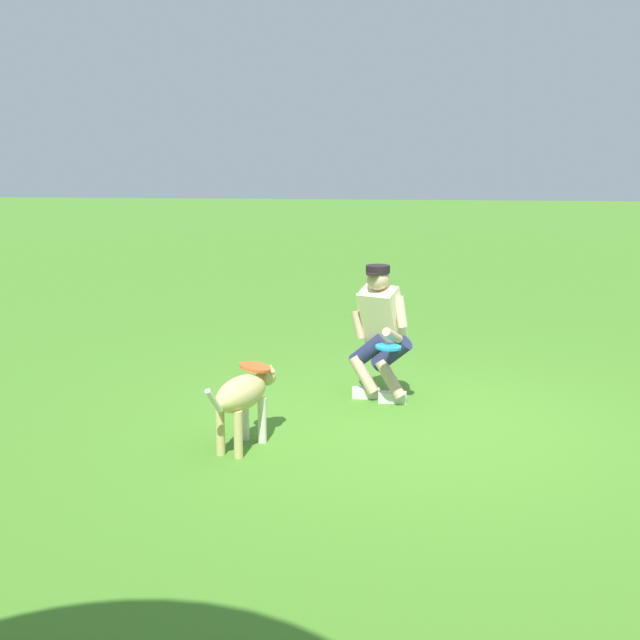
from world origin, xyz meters
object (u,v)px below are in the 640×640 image
(dog, at_px, (244,395))
(frisbee_flying, at_px, (255,367))
(person, at_px, (380,328))
(frisbee_held, at_px, (388,347))

(dog, bearing_deg, frisbee_flying, 3.89)
(person, relative_size, dog, 1.28)
(frisbee_flying, distance_m, frisbee_held, 1.32)
(frisbee_flying, height_order, frisbee_held, frisbee_flying)
(dog, distance_m, frisbee_held, 1.50)
(dog, xyz_separation_m, frisbee_held, (-1.12, -0.98, 0.18))
(dog, distance_m, frisbee_flying, 0.27)
(frisbee_flying, bearing_deg, dog, 74.56)
(person, height_order, frisbee_held, person)
(dog, xyz_separation_m, frisbee_flying, (-0.06, -0.20, 0.18))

